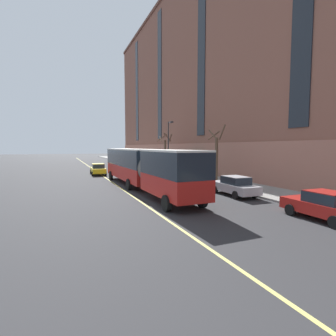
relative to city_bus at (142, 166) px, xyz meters
The scene contains 17 objects.
ground_plane 2.66m from the city_bus, 86.61° to the left, with size 260.00×260.00×0.00m, color #303033.
sidewalk 10.61m from the city_bus, 26.17° to the left, with size 4.67×160.00×0.15m, color gray.
apartment_facade 22.61m from the city_bus, ahead, with size 15.20×110.00×32.33m.
city_bus is the anchor object (origin of this frame).
parked_car_champagne_0 35.37m from the city_bus, 80.44° to the left, with size 1.99×4.27×1.56m.
parked_car_red_1 14.82m from the city_bus, 66.27° to the right, with size 2.02×4.31×1.56m.
parked_car_red_3 12.74m from the city_bus, 63.08° to the left, with size 1.98×4.27×1.56m.
parked_car_silver_4 19.32m from the city_bus, 72.40° to the left, with size 2.07×4.41×1.56m.
parked_car_green_5 7.92m from the city_bus, 42.65° to the left, with size 2.00×4.36×1.56m.
parked_car_champagne_6 29.09m from the city_bus, 78.23° to the left, with size 2.01×4.37×1.56m.
parked_car_silver_7 8.42m from the city_bus, 44.70° to the right, with size 2.01×4.72×1.56m.
taxi_cab 14.44m from the city_bus, 98.33° to the left, with size 2.05×4.55×1.56m.
street_tree_mid_block 8.95m from the city_bus, ahead, with size 1.56×1.58×6.09m.
street_tree_far_uptown 18.59m from the city_bus, 61.68° to the left, with size 2.27×2.26×5.97m.
street_lamp 14.34m from the city_bus, 57.39° to the left, with size 0.36×1.48×7.32m.
fire_hydrant 26.99m from the city_bus, 73.81° to the left, with size 0.42×0.24×0.72m.
lane_centerline 5.34m from the city_bus, 110.30° to the left, with size 0.16×140.00×0.01m, color #E0D66B.
Camera 1 is at (-6.94, -24.55, 3.88)m, focal length 28.00 mm.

